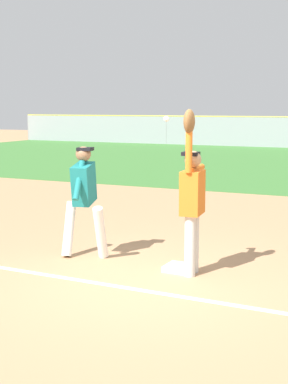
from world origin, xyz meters
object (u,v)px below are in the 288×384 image
object	(u,v)px
parked_car_blue	(287,133)
first_base	(179,268)
fielder	(192,195)
parked_car_silver	(202,132)
runner	(84,194)
baseball	(166,119)

from	to	relation	value
parked_car_blue	first_base	bearing A→B (deg)	-84.62
fielder	parked_car_silver	distance (m)	29.33
fielder	parked_car_blue	world-z (taller)	fielder
parked_car_silver	runner	bearing A→B (deg)	-72.75
fielder	baseball	distance (m)	1.09
first_base	baseball	distance (m)	2.12
baseball	fielder	bearing A→B (deg)	16.45
first_base	baseball	xyz separation A→B (m)	(-0.13, -0.20, 2.11)
first_base	parked_car_blue	size ratio (longest dim) A/B	0.08
runner	parked_car_silver	xyz separation A→B (m)	(-7.58, 27.64, -0.32)
first_base	parked_car_blue	distance (m)	28.35
first_base	parked_car_silver	bearing A→B (deg)	108.29
first_base	runner	bearing A→B (deg)	178.38
first_base	runner	world-z (taller)	runner
fielder	runner	distance (m)	1.80
fielder	baseball	size ratio (longest dim) A/B	30.81
parked_car_silver	first_base	bearing A→B (deg)	-69.79
baseball	parked_car_silver	distance (m)	29.35
first_base	parked_car_silver	distance (m)	29.17
fielder	first_base	bearing A→B (deg)	-29.83
parked_car_silver	parked_car_blue	bearing A→B (deg)	6.19
runner	baseball	xyz separation A→B (m)	(1.45, -0.24, 1.15)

